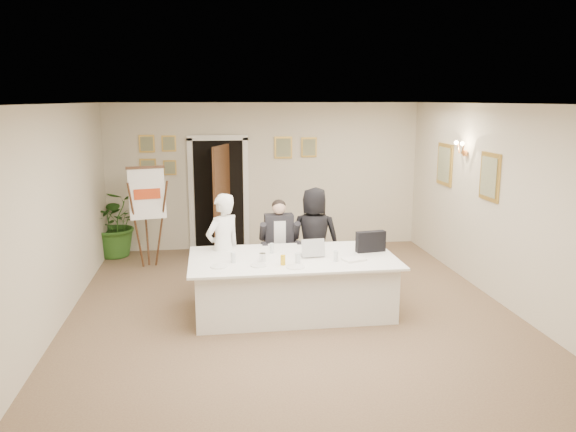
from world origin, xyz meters
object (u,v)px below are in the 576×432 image
at_px(standing_woman, 314,238).
at_px(potted_palm, 116,223).
at_px(conference_table, 293,284).
at_px(laptop_bag, 371,242).
at_px(laptop, 312,246).
at_px(standing_man, 223,249).
at_px(paper_stack, 354,259).
at_px(steel_jug, 263,257).
at_px(seated_man, 279,243).
at_px(oj_glass, 283,260).
at_px(flip_chart, 148,222).

relative_size(standing_woman, potted_palm, 1.24).
bearing_deg(conference_table, laptop_bag, 6.03).
xyz_separation_m(potted_palm, laptop, (3.08, -3.18, 0.29)).
relative_size(standing_man, paper_stack, 5.59).
bearing_deg(steel_jug, standing_man, 126.41).
distance_m(seated_man, laptop_bag, 1.51).
height_order(standing_man, potted_palm, standing_man).
distance_m(conference_table, seated_man, 1.10).
bearing_deg(paper_stack, oj_glass, -175.64).
distance_m(flip_chart, steel_jug, 3.08).
height_order(potted_palm, paper_stack, potted_palm).
bearing_deg(steel_jug, seated_man, 72.94).
relative_size(seated_man, oj_glass, 10.65).
height_order(conference_table, laptop_bag, laptop_bag).
bearing_deg(oj_glass, laptop_bag, 20.02).
bearing_deg(potted_palm, oj_glass, -53.53).
height_order(conference_table, standing_woman, standing_woman).
height_order(conference_table, paper_stack, paper_stack).
bearing_deg(paper_stack, standing_woman, 102.93).
xyz_separation_m(flip_chart, paper_stack, (2.93, -2.67, -0.01)).
distance_m(potted_palm, laptop_bag, 5.01).
xyz_separation_m(conference_table, laptop, (0.27, 0.04, 0.52)).
height_order(laptop_bag, paper_stack, laptop_bag).
bearing_deg(seated_man, oj_glass, -95.13).
distance_m(standing_man, paper_stack, 1.87).
bearing_deg(standing_woman, laptop_bag, 141.46).
bearing_deg(conference_table, steel_jug, -159.89).
height_order(flip_chart, laptop_bag, flip_chart).
distance_m(laptop, paper_stack, 0.61).
bearing_deg(oj_glass, seated_man, 84.82).
distance_m(laptop_bag, steel_jug, 1.56).
height_order(standing_woman, laptop, standing_woman).
height_order(standing_man, laptop_bag, standing_man).
bearing_deg(steel_jug, laptop, 15.64).
bearing_deg(steel_jug, potted_palm, 125.39).
bearing_deg(laptop_bag, seated_man, 132.74).
height_order(conference_table, flip_chart, flip_chart).
xyz_separation_m(flip_chart, laptop, (2.42, -2.35, 0.11)).
bearing_deg(laptop, paper_stack, -36.17).
bearing_deg(conference_table, seated_man, 92.73).
xyz_separation_m(standing_man, standing_woman, (1.40, 0.48, -0.01)).
relative_size(oj_glass, steel_jug, 1.18).
height_order(conference_table, laptop, laptop).
xyz_separation_m(conference_table, oj_glass, (-0.18, -0.35, 0.45)).
distance_m(potted_palm, paper_stack, 5.02).
height_order(standing_woman, oj_glass, standing_woman).
bearing_deg(seated_man, flip_chart, 147.59).
bearing_deg(potted_palm, standing_man, -54.87).
bearing_deg(seated_man, standing_man, -148.12).
relative_size(seated_man, laptop_bag, 3.35).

